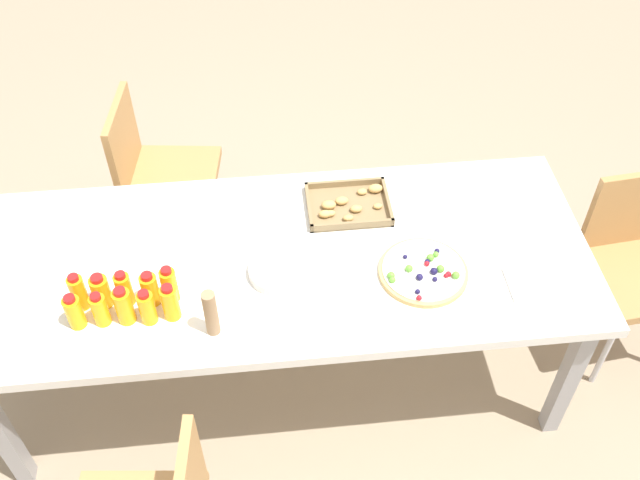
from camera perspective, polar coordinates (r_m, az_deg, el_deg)
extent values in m
plane|color=gray|center=(3.14, -2.54, -10.28)|extent=(12.00, 12.00, 0.00)
cube|color=white|center=(2.58, -3.04, -1.63)|extent=(2.20, 0.88, 0.04)
cube|color=#99999E|center=(2.83, -23.79, -13.46)|extent=(0.06, 0.06, 0.69)
cube|color=#99999E|center=(2.87, 18.88, -10.13)|extent=(0.06, 0.06, 0.69)
cube|color=#99999E|center=(3.24, -21.51, -2.55)|extent=(0.06, 0.06, 0.69)
cube|color=#99999E|center=(3.27, 14.85, 0.20)|extent=(0.06, 0.06, 0.69)
cube|color=#B7844C|center=(3.35, -11.50, 4.84)|extent=(0.45, 0.45, 0.04)
cube|color=#B7844C|center=(3.28, -15.17, 7.30)|extent=(0.08, 0.38, 0.38)
cylinder|color=silver|center=(3.60, -8.04, 3.63)|extent=(0.02, 0.02, 0.41)
cylinder|color=silver|center=(3.37, -8.66, -0.07)|extent=(0.02, 0.02, 0.41)
cylinder|color=silver|center=(3.66, -13.00, 3.64)|extent=(0.02, 0.02, 0.41)
cylinder|color=silver|center=(3.44, -13.93, 0.00)|extent=(0.02, 0.02, 0.41)
cube|color=#B7844C|center=(3.11, 23.35, 2.18)|extent=(0.38, 0.07, 0.38)
cylinder|color=silver|center=(3.16, 21.44, -8.17)|extent=(0.02, 0.02, 0.41)
cylinder|color=silver|center=(3.47, 23.71, -2.90)|extent=(0.02, 0.02, 0.41)
cylinder|color=silver|center=(3.32, 19.04, -3.84)|extent=(0.02, 0.02, 0.41)
cylinder|color=#F9AF14|center=(2.46, -18.67, -5.40)|extent=(0.06, 0.06, 0.12)
cylinder|color=red|center=(2.40, -19.06, -4.38)|extent=(0.04, 0.04, 0.02)
cylinder|color=#F9AF14|center=(2.44, -16.85, -5.29)|extent=(0.05, 0.05, 0.12)
cylinder|color=red|center=(2.39, -17.19, -4.29)|extent=(0.03, 0.03, 0.02)
cylinder|color=#F8AC14|center=(2.42, -15.10, -5.06)|extent=(0.06, 0.06, 0.13)
cylinder|color=red|center=(2.36, -15.44, -3.92)|extent=(0.04, 0.04, 0.02)
cylinder|color=#F9AB14|center=(2.40, -13.38, -5.22)|extent=(0.05, 0.05, 0.12)
cylinder|color=red|center=(2.35, -13.67, -4.16)|extent=(0.03, 0.03, 0.02)
cylinder|color=#FAAC14|center=(2.39, -11.64, -4.87)|extent=(0.06, 0.06, 0.13)
cylinder|color=red|center=(2.34, -11.91, -3.75)|extent=(0.04, 0.04, 0.02)
cylinder|color=#FAAB14|center=(2.50, -18.38, -3.95)|extent=(0.05, 0.05, 0.13)
cylinder|color=red|center=(2.44, -18.78, -2.83)|extent=(0.03, 0.03, 0.02)
cylinder|color=#FBAD14|center=(2.49, -16.76, -3.91)|extent=(0.06, 0.06, 0.12)
cylinder|color=red|center=(2.44, -17.09, -2.91)|extent=(0.04, 0.04, 0.02)
cylinder|color=#F9AC14|center=(2.47, -15.08, -3.77)|extent=(0.05, 0.05, 0.13)
cylinder|color=red|center=(2.42, -15.39, -2.70)|extent=(0.03, 0.03, 0.02)
cylinder|color=#FAAC14|center=(2.45, -13.17, -3.82)|extent=(0.06, 0.06, 0.12)
cylinder|color=red|center=(2.40, -13.43, -2.79)|extent=(0.04, 0.04, 0.02)
cylinder|color=#FAAE14|center=(2.44, -11.71, -3.52)|extent=(0.05, 0.05, 0.13)
cylinder|color=red|center=(2.39, -11.97, -2.38)|extent=(0.03, 0.03, 0.02)
cylinder|color=tan|center=(2.53, 8.08, -2.50)|extent=(0.31, 0.31, 0.02)
cylinder|color=white|center=(2.52, 8.11, -2.32)|extent=(0.28, 0.28, 0.01)
sphere|color=#1E1947|center=(2.54, 6.69, -1.31)|extent=(0.02, 0.02, 0.02)
sphere|color=#66B238|center=(2.54, 8.64, -1.38)|extent=(0.03, 0.03, 0.03)
sphere|color=#66B238|center=(2.56, 9.07, -1.12)|extent=(0.02, 0.02, 0.02)
sphere|color=#66B238|center=(2.47, 5.59, -2.78)|extent=(0.03, 0.03, 0.03)
sphere|color=#1E1947|center=(2.44, 7.65, -4.03)|extent=(0.02, 0.02, 0.02)
sphere|color=#66B238|center=(2.50, 10.59, -2.73)|extent=(0.03, 0.03, 0.03)
sphere|color=red|center=(2.53, 8.37, -1.85)|extent=(0.02, 0.02, 0.02)
sphere|color=red|center=(2.50, 9.87, -2.75)|extent=(0.02, 0.02, 0.02)
sphere|color=#66B238|center=(2.50, 6.99, -2.23)|extent=(0.03, 0.03, 0.03)
sphere|color=#1E1947|center=(2.53, 8.40, -1.70)|extent=(0.02, 0.02, 0.02)
sphere|color=red|center=(2.51, 10.03, -2.64)|extent=(0.02, 0.02, 0.02)
sphere|color=#1E1947|center=(2.51, 8.91, -2.43)|extent=(0.03, 0.03, 0.03)
sphere|color=#1E1947|center=(2.57, 9.15, -0.86)|extent=(0.02, 0.02, 0.02)
sphere|color=#66B238|center=(2.52, 9.42, -2.24)|extent=(0.03, 0.03, 0.03)
sphere|color=red|center=(2.43, 7.77, -4.51)|extent=(0.02, 0.02, 0.02)
sphere|color=#66B238|center=(2.46, 5.69, -3.13)|extent=(0.02, 0.02, 0.02)
sphere|color=#1E1947|center=(2.49, 8.99, -3.06)|extent=(0.02, 0.02, 0.02)
sphere|color=#1E1947|center=(2.48, 7.81, -2.90)|extent=(0.02, 0.02, 0.02)
cube|color=olive|center=(2.74, 2.23, 2.62)|extent=(0.31, 0.24, 0.01)
cube|color=olive|center=(2.65, 2.56, 1.14)|extent=(0.31, 0.01, 0.03)
cube|color=olive|center=(2.81, 1.93, 4.41)|extent=(0.31, 0.01, 0.03)
cube|color=olive|center=(2.72, -0.87, 2.60)|extent=(0.01, 0.24, 0.03)
cube|color=olive|center=(2.75, 5.30, 3.04)|extent=(0.01, 0.24, 0.03)
ellipsoid|color=tan|center=(2.71, 2.85, 2.46)|extent=(0.04, 0.03, 0.03)
ellipsoid|color=tan|center=(2.73, 4.56, 2.66)|extent=(0.03, 0.02, 0.02)
ellipsoid|color=tan|center=(2.67, 2.23, 1.73)|extent=(0.04, 0.03, 0.02)
ellipsoid|color=tan|center=(2.73, 1.71, 3.10)|extent=(0.05, 0.04, 0.03)
ellipsoid|color=tan|center=(2.69, 0.79, 2.10)|extent=(0.04, 0.03, 0.02)
ellipsoid|color=tan|center=(2.79, 4.37, 4.05)|extent=(0.06, 0.04, 0.03)
ellipsoid|color=tan|center=(2.71, 2.72, 2.46)|extent=(0.04, 0.03, 0.02)
ellipsoid|color=tan|center=(2.71, 0.68, 2.77)|extent=(0.06, 0.04, 0.03)
ellipsoid|color=tan|center=(2.68, 0.40, 2.06)|extent=(0.05, 0.03, 0.03)
ellipsoid|color=tan|center=(2.78, 3.32, 3.79)|extent=(0.04, 0.03, 0.02)
cylinder|color=silver|center=(2.51, -3.18, -2.61)|extent=(0.21, 0.21, 0.00)
cylinder|color=silver|center=(2.51, -3.18, -2.53)|extent=(0.21, 0.21, 0.00)
cylinder|color=silver|center=(2.51, -3.19, -2.46)|extent=(0.21, 0.21, 0.00)
cylinder|color=silver|center=(2.50, -3.19, -2.38)|extent=(0.21, 0.21, 0.00)
cylinder|color=silver|center=(2.50, -3.20, -2.31)|extent=(0.21, 0.21, 0.00)
cylinder|color=silver|center=(2.49, -3.20, -2.23)|extent=(0.21, 0.21, 0.00)
cylinder|color=silver|center=(2.49, -3.21, -2.16)|extent=(0.21, 0.21, 0.00)
cube|color=white|center=(2.58, 16.08, -3.26)|extent=(0.15, 0.15, 0.01)
cylinder|color=#9E7A56|center=(2.31, -8.55, -5.70)|extent=(0.04, 0.04, 0.18)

